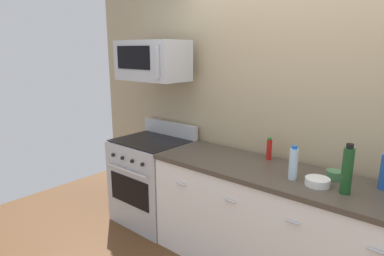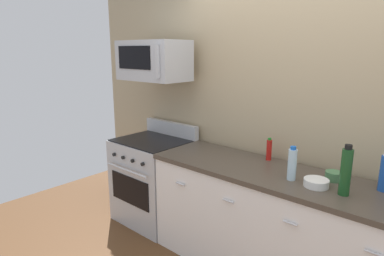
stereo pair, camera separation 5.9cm
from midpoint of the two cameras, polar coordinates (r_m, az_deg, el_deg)
back_wall at (r=2.93m, az=19.59°, el=2.68°), size 5.29×0.10×2.70m
counter_unit at (r=2.87m, az=14.93°, el=-16.20°), size 2.20×0.66×0.92m
range_oven at (r=3.68m, az=-6.23°, el=-8.87°), size 0.76×0.69×1.07m
microwave at (r=3.44m, az=-6.21°, el=11.54°), size 0.74×0.44×0.40m
bottle_wine_green at (r=2.39m, az=25.73°, el=-6.77°), size 0.07×0.07×0.34m
bottle_hot_sauce_red at (r=2.94m, az=13.76°, el=-3.66°), size 0.05×0.05×0.20m
bottle_water_clear at (r=2.53m, az=17.59°, el=-5.97°), size 0.06×0.06×0.26m
bowl_green_glaze at (r=2.66m, az=23.91°, el=-7.59°), size 0.12×0.12×0.07m
bowl_white_ceramic at (r=2.50m, az=21.35°, el=-8.79°), size 0.17×0.17×0.05m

